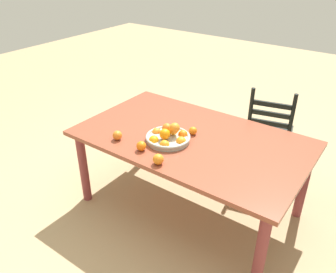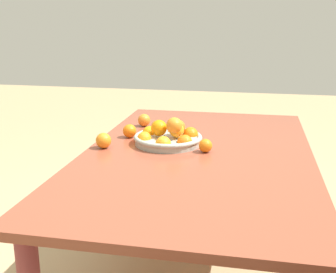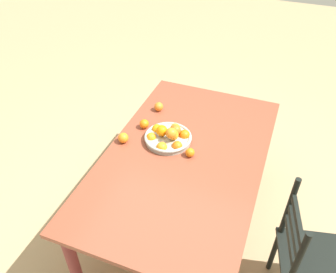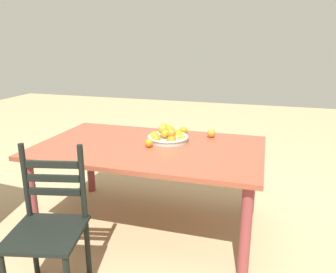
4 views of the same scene
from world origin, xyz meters
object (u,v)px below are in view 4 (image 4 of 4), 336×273
Objects in this scene: orange_loose_1 at (211,133)px; orange_loose_3 at (164,127)px; chair_near_window at (49,227)px; fruit_bowl at (168,137)px; orange_loose_0 at (149,143)px; orange_loose_2 at (184,131)px; dining_table at (149,155)px.

orange_loose_3 is at bearing -10.60° from orange_loose_1.
orange_loose_3 is (-0.31, -1.39, 0.31)m from chair_near_window.
fruit_bowl reaches higher than orange_loose_1.
orange_loose_0 is 0.51m from orange_loose_3.
chair_near_window is at bearing 59.13° from orange_loose_1.
orange_loose_2 is (-0.08, -0.23, -0.00)m from fruit_bowl.
chair_near_window is 1.45m from orange_loose_2.
chair_near_window is 14.36× the size of orange_loose_0.
orange_loose_1 is (-0.45, -0.38, 0.12)m from dining_table.
chair_near_window is 1.46m from orange_loose_3.
fruit_bowl is at bearing 70.73° from orange_loose_2.
chair_near_window is 12.68× the size of orange_loose_1.
chair_near_window is (0.33, 0.92, -0.19)m from dining_table.
fruit_bowl is at bearing 113.41° from orange_loose_3.
orange_loose_2 is at bearing -115.85° from dining_table.
dining_table is 23.49× the size of orange_loose_3.
fruit_bowl is 4.81× the size of orange_loose_2.
fruit_bowl is 5.35× the size of orange_loose_0.
orange_loose_1 is (-0.78, -1.30, 0.31)m from chair_near_window.
fruit_bowl reaches higher than orange_loose_0.
orange_loose_1 is at bearing -136.32° from orange_loose_0.
fruit_bowl is at bearing 32.73° from orange_loose_1.
orange_loose_2 is at bearing 55.49° from chair_near_window.
orange_loose_2 is at bearing 161.23° from orange_loose_3.
orange_loose_2 is (0.26, -0.02, -0.00)m from orange_loose_1.
fruit_bowl is 0.25m from orange_loose_2.
chair_near_window is 12.92× the size of orange_loose_2.
dining_table is at bearing 40.38° from orange_loose_1.
orange_loose_1 is 0.26m from orange_loose_2.
orange_loose_3 is (0.47, -0.09, 0.00)m from orange_loose_1.
fruit_bowl is at bearing 55.00° from chair_near_window.
orange_loose_1 is 1.02× the size of orange_loose_2.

